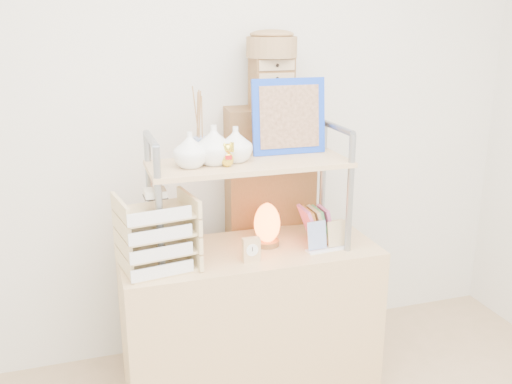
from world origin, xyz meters
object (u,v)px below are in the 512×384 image
(cabinet, at_px, (269,232))
(letter_tray, at_px, (157,237))
(desk, at_px, (250,320))
(salt_lamp, at_px, (267,224))

(cabinet, relative_size, letter_tray, 3.81)
(desk, xyz_separation_m, letter_tray, (-0.43, -0.07, 0.52))
(salt_lamp, bearing_deg, letter_tray, -169.53)
(letter_tray, xyz_separation_m, salt_lamp, (0.53, 0.10, -0.03))
(salt_lamp, bearing_deg, desk, -166.06)
(desk, bearing_deg, letter_tray, -170.29)
(cabinet, bearing_deg, salt_lamp, -104.77)
(desk, relative_size, letter_tray, 3.39)
(cabinet, xyz_separation_m, letter_tray, (-0.66, -0.44, 0.22))
(cabinet, distance_m, salt_lamp, 0.41)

